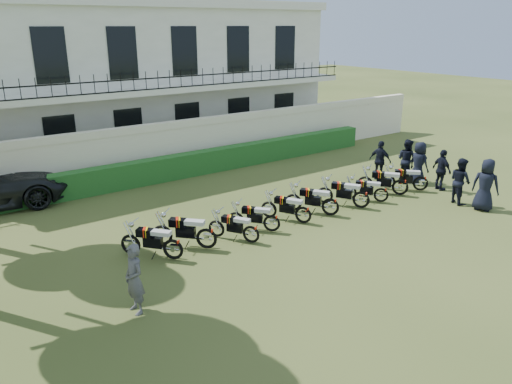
{
  "coord_description": "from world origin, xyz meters",
  "views": [
    {
      "loc": [
        -9.88,
        -11.42,
        6.27
      ],
      "look_at": [
        -0.73,
        1.23,
        1.01
      ],
      "focal_mm": 35.0,
      "sensor_mm": 36.0,
      "label": 1
    }
  ],
  "objects_px": {
    "motorcycle_3": "(272,219)",
    "motorcycle_6": "(361,196)",
    "motorcycle_8": "(401,183)",
    "officer_2": "(442,170)",
    "motorcycle_9": "(421,180)",
    "motorcycle_0": "(173,244)",
    "motorcycle_7": "(381,192)",
    "officer_0": "(486,185)",
    "inspector": "(134,279)",
    "motorcycle_2": "(251,230)",
    "officer_1": "(460,181)",
    "officer_3": "(419,163)",
    "motorcycle_4": "(303,211)",
    "motorcycle_5": "(331,203)",
    "officer_5": "(380,161)",
    "motorcycle_1": "(206,234)",
    "officer_4": "(407,160)"
  },
  "relations": [
    {
      "from": "inspector",
      "to": "officer_0",
      "type": "relative_size",
      "value": 0.89
    },
    {
      "from": "motorcycle_6",
      "to": "motorcycle_4",
      "type": "bearing_deg",
      "value": 144.9
    },
    {
      "from": "officer_2",
      "to": "officer_5",
      "type": "xyz_separation_m",
      "value": [
        -0.89,
        2.35,
        0.01
      ]
    },
    {
      "from": "motorcycle_4",
      "to": "officer_2",
      "type": "height_order",
      "value": "officer_2"
    },
    {
      "from": "officer_2",
      "to": "officer_3",
      "type": "height_order",
      "value": "officer_3"
    },
    {
      "from": "officer_3",
      "to": "officer_4",
      "type": "relative_size",
      "value": 1.01
    },
    {
      "from": "motorcycle_4",
      "to": "officer_3",
      "type": "xyz_separation_m",
      "value": [
        6.69,
        0.54,
        0.43
      ]
    },
    {
      "from": "motorcycle_6",
      "to": "officer_1",
      "type": "xyz_separation_m",
      "value": [
        3.36,
        -1.68,
        0.37
      ]
    },
    {
      "from": "motorcycle_3",
      "to": "motorcycle_6",
      "type": "xyz_separation_m",
      "value": [
        3.89,
        -0.18,
        0.05
      ]
    },
    {
      "from": "motorcycle_2",
      "to": "officer_0",
      "type": "distance_m",
      "value": 8.7
    },
    {
      "from": "motorcycle_8",
      "to": "officer_1",
      "type": "relative_size",
      "value": 0.96
    },
    {
      "from": "motorcycle_5",
      "to": "officer_4",
      "type": "bearing_deg",
      "value": -21.13
    },
    {
      "from": "motorcycle_1",
      "to": "officer_2",
      "type": "relative_size",
      "value": 0.92
    },
    {
      "from": "motorcycle_5",
      "to": "officer_5",
      "type": "bearing_deg",
      "value": -11.49
    },
    {
      "from": "motorcycle_6",
      "to": "officer_0",
      "type": "bearing_deg",
      "value": -69.88
    },
    {
      "from": "motorcycle_2",
      "to": "motorcycle_9",
      "type": "relative_size",
      "value": 1.06
    },
    {
      "from": "motorcycle_2",
      "to": "motorcycle_6",
      "type": "height_order",
      "value": "motorcycle_6"
    },
    {
      "from": "motorcycle_3",
      "to": "motorcycle_6",
      "type": "height_order",
      "value": "motorcycle_6"
    },
    {
      "from": "motorcycle_6",
      "to": "officer_0",
      "type": "relative_size",
      "value": 0.9
    },
    {
      "from": "motorcycle_3",
      "to": "motorcycle_9",
      "type": "height_order",
      "value": "motorcycle_9"
    },
    {
      "from": "motorcycle_4",
      "to": "motorcycle_5",
      "type": "distance_m",
      "value": 1.22
    },
    {
      "from": "officer_3",
      "to": "officer_0",
      "type": "bearing_deg",
      "value": 169.03
    },
    {
      "from": "motorcycle_9",
      "to": "officer_2",
      "type": "bearing_deg",
      "value": -67.65
    },
    {
      "from": "motorcycle_7",
      "to": "inspector",
      "type": "distance_m",
      "value": 10.45
    },
    {
      "from": "motorcycle_3",
      "to": "officer_5",
      "type": "height_order",
      "value": "officer_5"
    },
    {
      "from": "motorcycle_8",
      "to": "officer_2",
      "type": "bearing_deg",
      "value": -50.56
    },
    {
      "from": "motorcycle_6",
      "to": "officer_2",
      "type": "bearing_deg",
      "value": -37.35
    },
    {
      "from": "officer_1",
      "to": "officer_2",
      "type": "xyz_separation_m",
      "value": [
        0.8,
        1.32,
        -0.03
      ]
    },
    {
      "from": "motorcycle_0",
      "to": "motorcycle_8",
      "type": "distance_m",
      "value": 9.62
    },
    {
      "from": "motorcycle_9",
      "to": "inspector",
      "type": "height_order",
      "value": "inspector"
    },
    {
      "from": "motorcycle_0",
      "to": "officer_1",
      "type": "xyz_separation_m",
      "value": [
        10.68,
        -1.89,
        0.38
      ]
    },
    {
      "from": "motorcycle_5",
      "to": "motorcycle_8",
      "type": "distance_m",
      "value": 3.69
    },
    {
      "from": "motorcycle_0",
      "to": "motorcycle_7",
      "type": "height_order",
      "value": "motorcycle_0"
    },
    {
      "from": "officer_4",
      "to": "officer_2",
      "type": "bearing_deg",
      "value": 179.42
    },
    {
      "from": "motorcycle_8",
      "to": "motorcycle_6",
      "type": "bearing_deg",
      "value": 146.87
    },
    {
      "from": "motorcycle_1",
      "to": "officer_1",
      "type": "height_order",
      "value": "officer_1"
    },
    {
      "from": "motorcycle_9",
      "to": "inspector",
      "type": "bearing_deg",
      "value": 144.54
    },
    {
      "from": "motorcycle_5",
      "to": "motorcycle_9",
      "type": "bearing_deg",
      "value": -34.91
    },
    {
      "from": "motorcycle_5",
      "to": "officer_2",
      "type": "bearing_deg",
      "value": -38.35
    },
    {
      "from": "motorcycle_3",
      "to": "motorcycle_9",
      "type": "xyz_separation_m",
      "value": [
        7.26,
        -0.19,
        0.03
      ]
    },
    {
      "from": "motorcycle_2",
      "to": "officer_2",
      "type": "relative_size",
      "value": 0.91
    },
    {
      "from": "officer_2",
      "to": "officer_0",
      "type": "bearing_deg",
      "value": 176.13
    },
    {
      "from": "motorcycle_6",
      "to": "officer_0",
      "type": "distance_m",
      "value": 4.33
    },
    {
      "from": "motorcycle_4",
      "to": "motorcycle_7",
      "type": "bearing_deg",
      "value": -31.57
    },
    {
      "from": "motorcycle_4",
      "to": "motorcycle_1",
      "type": "bearing_deg",
      "value": 147.87
    },
    {
      "from": "motorcycle_4",
      "to": "officer_3",
      "type": "relative_size",
      "value": 0.91
    },
    {
      "from": "motorcycle_2",
      "to": "officer_5",
      "type": "distance_m",
      "value": 8.46
    },
    {
      "from": "motorcycle_2",
      "to": "motorcycle_8",
      "type": "distance_m",
      "value": 7.21
    },
    {
      "from": "officer_2",
      "to": "officer_3",
      "type": "relative_size",
      "value": 0.93
    },
    {
      "from": "motorcycle_0",
      "to": "officer_3",
      "type": "relative_size",
      "value": 0.86
    }
  ]
}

